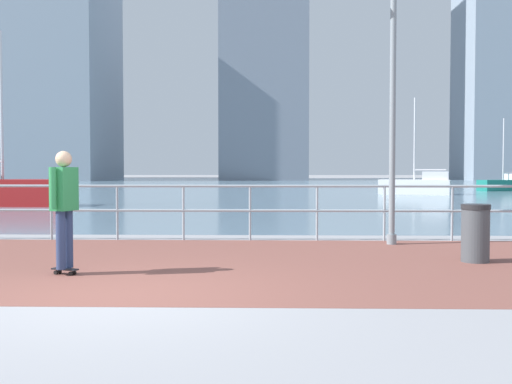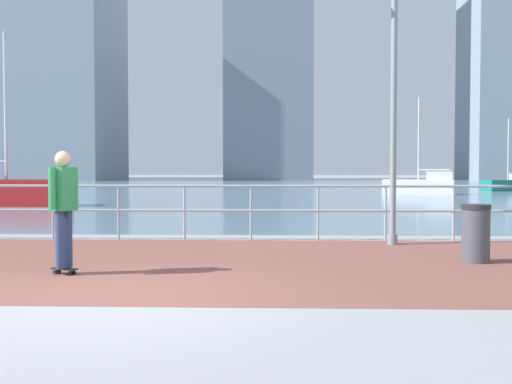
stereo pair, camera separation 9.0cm
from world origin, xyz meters
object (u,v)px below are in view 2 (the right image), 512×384
(lamppost, at_px, (386,82))
(sailboat_red, at_px, (2,189))
(sailboat_navy, at_px, (421,185))
(sailboat_ivory, at_px, (509,184))
(trash_bin, at_px, (476,233))
(skateboarder, at_px, (63,200))

(lamppost, height_order, sailboat_red, sailboat_red)
(lamppost, xyz_separation_m, sailboat_navy, (6.43, 24.16, -2.65))
(sailboat_navy, xyz_separation_m, sailboat_ivory, (7.48, 6.01, -0.07))
(trash_bin, bearing_deg, sailboat_red, 134.70)
(skateboarder, distance_m, sailboat_red, 17.90)
(sailboat_red, height_order, sailboat_ivory, sailboat_red)
(sailboat_red, bearing_deg, trash_bin, -45.30)
(trash_bin, bearing_deg, sailboat_ivory, 68.36)
(skateboarder, bearing_deg, sailboat_navy, 67.36)
(sailboat_ivory, bearing_deg, sailboat_navy, -141.20)
(skateboarder, relative_size, trash_bin, 1.88)
(lamppost, bearing_deg, sailboat_red, 137.38)
(trash_bin, relative_size, sailboat_navy, 0.16)
(lamppost, height_order, sailboat_navy, lamppost)
(trash_bin, xyz_separation_m, sailboat_red, (-14.41, 14.56, 0.21))
(lamppost, xyz_separation_m, sailboat_red, (-13.37, 12.30, -2.52))
(sailboat_navy, relative_size, sailboat_ivory, 1.15)
(lamppost, xyz_separation_m, skateboarder, (-5.15, -3.59, -2.15))
(skateboarder, distance_m, sailboat_navy, 30.08)
(sailboat_navy, bearing_deg, trash_bin, -101.52)
(lamppost, distance_m, trash_bin, 3.69)
(trash_bin, distance_m, sailboat_navy, 26.96)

